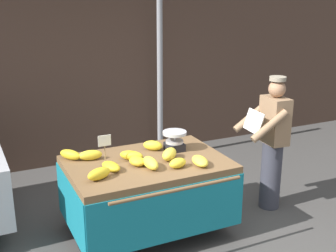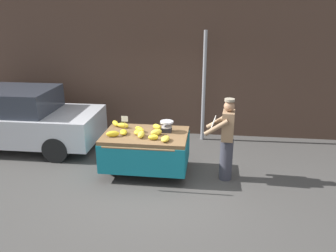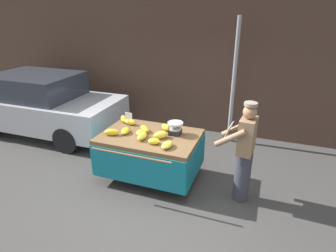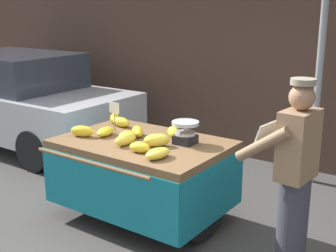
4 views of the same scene
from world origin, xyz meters
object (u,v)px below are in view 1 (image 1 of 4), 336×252
object	(u,v)px
price_sign	(105,144)
street_pole	(160,74)
banana_bunch_1	(200,161)
banana_bunch_2	(99,174)
banana_bunch_3	(151,163)
weighing_scale	(175,141)
banana_bunch_0	(131,155)
banana_bunch_4	(169,154)
banana_bunch_7	(111,166)
banana_bunch_9	(70,155)
banana_cart	(147,180)
vendor_person	(272,143)
banana_bunch_10	(90,155)
banana_bunch_8	(153,145)
banana_bunch_6	(178,163)
banana_bunch_5	(137,161)

from	to	relation	value
price_sign	street_pole	bearing A→B (deg)	52.53
price_sign	banana_bunch_1	bearing A→B (deg)	-25.38
banana_bunch_2	banana_bunch_3	distance (m)	0.58
weighing_scale	banana_bunch_0	xyz separation A→B (m)	(-0.57, -0.07, -0.06)
banana_bunch_4	weighing_scale	bearing A→B (deg)	53.06
banana_bunch_7	banana_bunch_9	world-z (taller)	banana_bunch_9
banana_cart	vendor_person	bearing A→B (deg)	-2.30
price_sign	banana_bunch_10	world-z (taller)	price_sign
banana_cart	price_sign	distance (m)	0.66
banana_bunch_8	banana_bunch_10	xyz separation A→B (m)	(-0.75, 0.01, -0.00)
weighing_scale	banana_bunch_8	world-z (taller)	weighing_scale
banana_bunch_7	vendor_person	world-z (taller)	vendor_person
banana_bunch_10	vendor_person	size ratio (longest dim) A/B	0.15
banana_bunch_0	banana_bunch_1	bearing A→B (deg)	-36.72
banana_bunch_1	banana_bunch_6	distance (m)	0.25
street_pole	banana_bunch_1	size ratio (longest dim) A/B	10.23
price_sign	banana_bunch_10	bearing A→B (deg)	114.71
banana_cart	price_sign	bearing A→B (deg)	170.12
banana_bunch_2	banana_bunch_10	size ratio (longest dim) A/B	1.01
banana_bunch_1	banana_bunch_6	size ratio (longest dim) A/B	1.37
banana_bunch_5	banana_bunch_7	distance (m)	0.30
street_pole	banana_bunch_10	size ratio (longest dim) A/B	10.92
banana_bunch_0	vendor_person	distance (m)	1.82
banana_bunch_2	banana_bunch_8	xyz separation A→B (m)	(0.82, 0.55, -0.00)
weighing_scale	banana_bunch_7	xyz separation A→B (m)	(-0.87, -0.26, -0.07)
banana_bunch_6	banana_bunch_7	distance (m)	0.70
street_pole	banana_bunch_1	bearing A→B (deg)	-104.83
price_sign	banana_bunch_2	bearing A→B (deg)	-117.07
banana_cart	banana_bunch_8	size ratio (longest dim) A/B	7.52
banana_bunch_3	banana_bunch_10	size ratio (longest dim) A/B	1.11
price_sign	banana_bunch_8	size ratio (longest dim) A/B	1.45
price_sign	banana_bunch_9	xyz separation A→B (m)	(-0.30, 0.33, -0.19)
banana_bunch_2	banana_bunch_5	bearing A→B (deg)	21.02
price_sign	banana_bunch_7	xyz separation A→B (m)	(0.01, -0.17, -0.20)
weighing_scale	banana_bunch_2	distance (m)	1.13
banana_bunch_10	banana_bunch_4	bearing A→B (deg)	-24.91
banana_bunch_3	banana_bunch_10	world-z (taller)	banana_bunch_3
banana_bunch_5	banana_bunch_9	world-z (taller)	banana_bunch_9
banana_bunch_5	banana_bunch_7	xyz separation A→B (m)	(-0.30, -0.01, -0.00)
banana_bunch_5	price_sign	bearing A→B (deg)	153.82
banana_bunch_3	banana_bunch_8	xyz separation A→B (m)	(0.24, 0.50, -0.00)
weighing_scale	banana_bunch_4	xyz separation A→B (m)	(-0.18, -0.24, -0.05)
weighing_scale	banana_bunch_6	world-z (taller)	weighing_scale
banana_bunch_3	street_pole	bearing A→B (deg)	63.42
banana_bunch_0	vendor_person	world-z (taller)	vendor_person
weighing_scale	banana_bunch_4	distance (m)	0.31
banana_bunch_9	vendor_person	bearing A→B (deg)	-11.24
banana_bunch_5	banana_bunch_8	world-z (taller)	banana_bunch_8
weighing_scale	banana_bunch_10	world-z (taller)	weighing_scale
street_pole	banana_bunch_8	size ratio (longest dim) A/B	12.18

